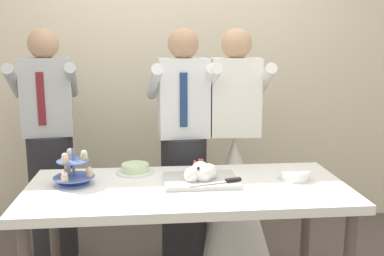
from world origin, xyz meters
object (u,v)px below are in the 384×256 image
at_px(round_cake, 135,169).
at_px(plate_stack, 294,174).
at_px(person_guest, 51,159).
at_px(person_groom, 184,161).
at_px(cupcake_stand, 74,171).
at_px(person_bride, 234,181).
at_px(main_cake_tray, 201,175).
at_px(dessert_table, 188,198).

bearing_deg(round_cake, plate_stack, -13.23).
xyz_separation_m(plate_stack, person_guest, (-1.55, 0.72, -0.06)).
height_order(person_groom, person_guest, same).
xyz_separation_m(cupcake_stand, person_groom, (0.66, 0.55, -0.11)).
xyz_separation_m(plate_stack, person_bride, (-0.24, 0.58, -0.22)).
relative_size(cupcake_stand, plate_stack, 1.24).
distance_m(plate_stack, person_guest, 1.71).
distance_m(main_cake_tray, person_groom, 0.59).
bearing_deg(round_cake, main_cake_tray, -31.07).
relative_size(cupcake_stand, person_guest, 0.14).
relative_size(plate_stack, person_groom, 0.11).
bearing_deg(person_bride, main_cake_tray, -117.57).
xyz_separation_m(main_cake_tray, plate_stack, (0.55, 0.01, -0.01)).
relative_size(dessert_table, person_bride, 1.08).
bearing_deg(dessert_table, person_guest, 139.74).
relative_size(dessert_table, main_cake_tray, 4.16).
xyz_separation_m(person_bride, person_guest, (-1.31, 0.13, 0.16)).
bearing_deg(cupcake_stand, person_groom, 39.56).
bearing_deg(main_cake_tray, person_bride, 62.43).
relative_size(dessert_table, person_guest, 1.08).
bearing_deg(person_bride, dessert_table, -121.30).
bearing_deg(person_guest, person_groom, -8.87).
bearing_deg(person_guest, dessert_table, -40.26).
distance_m(person_bride, person_guest, 1.32).
bearing_deg(person_bride, person_groom, -177.82).
relative_size(person_groom, person_guest, 1.00).
relative_size(main_cake_tray, person_bride, 0.26).
distance_m(plate_stack, round_cake, 0.96).
bearing_deg(person_groom, person_bride, 2.18).
relative_size(round_cake, person_guest, 0.14).
relative_size(cupcake_stand, person_groom, 0.14).
distance_m(person_groom, person_guest, 0.96).
height_order(round_cake, person_bride, person_bride).
height_order(person_bride, person_guest, same).
bearing_deg(person_groom, round_cake, -133.18).
bearing_deg(main_cake_tray, person_guest, 143.97).
distance_m(cupcake_stand, main_cake_tray, 0.72).
height_order(dessert_table, round_cake, round_cake).
distance_m(dessert_table, round_cake, 0.42).
relative_size(main_cake_tray, person_guest, 0.26).
height_order(main_cake_tray, person_groom, person_groom).
bearing_deg(dessert_table, cupcake_stand, 172.82).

